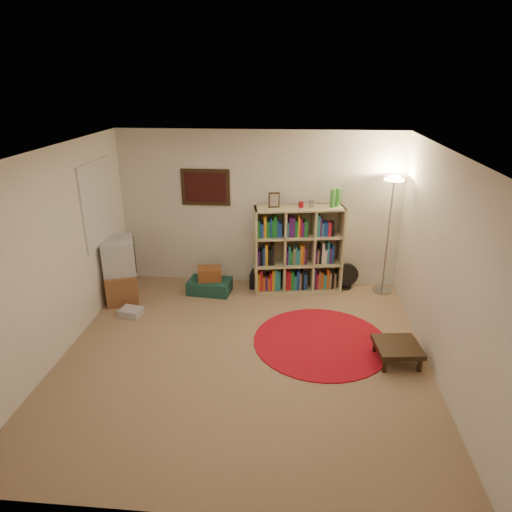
{
  "coord_description": "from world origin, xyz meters",
  "views": [
    {
      "loc": [
        0.58,
        -4.8,
        3.24
      ],
      "look_at": [
        0.1,
        0.6,
        1.1
      ],
      "focal_mm": 32.0,
      "sensor_mm": 36.0,
      "label": 1
    }
  ],
  "objects": [
    {
      "name": "suitcase",
      "position": [
        -0.75,
        1.73,
        0.11
      ],
      "size": [
        0.7,
        0.49,
        0.21
      ],
      "rotation": [
        0.0,
        0.0,
        -0.1
      ],
      "color": "#153C32",
      "rests_on": "ground"
    },
    {
      "name": "floor_fan",
      "position": [
        1.45,
        2.07,
        0.22
      ],
      "size": [
        0.38,
        0.23,
        0.43
      ],
      "rotation": [
        0.0,
        0.0,
        0.18
      ],
      "color": "black",
      "rests_on": "ground"
    },
    {
      "name": "dvd_box",
      "position": [
        -1.75,
        0.88,
        0.05
      ],
      "size": [
        0.34,
        0.3,
        0.1
      ],
      "rotation": [
        0.0,
        0.0,
        -0.18
      ],
      "color": "#BBBBC0",
      "rests_on": "ground"
    },
    {
      "name": "paper_towel",
      "position": [
        0.08,
        2.0,
        0.14
      ],
      "size": [
        0.14,
        0.14,
        0.27
      ],
      "rotation": [
        0.0,
        0.0,
        -0.08
      ],
      "color": "white",
      "rests_on": "ground"
    },
    {
      "name": "floor_lamp",
      "position": [
        2.02,
        2.0,
        1.57
      ],
      "size": [
        0.47,
        0.47,
        1.89
      ],
      "rotation": [
        0.0,
        0.0,
        -0.37
      ],
      "color": "#A4A3A7",
      "rests_on": "ground"
    },
    {
      "name": "bookshelf",
      "position": [
        0.63,
        1.97,
        0.67
      ],
      "size": [
        1.43,
        0.61,
        1.66
      ],
      "rotation": [
        0.0,
        0.0,
        0.16
      ],
      "color": "tan",
      "rests_on": "ground"
    },
    {
      "name": "tv_stand",
      "position": [
        -2.06,
        1.4,
        0.47
      ],
      "size": [
        0.67,
        0.79,
        0.98
      ],
      "rotation": [
        0.0,
        0.0,
        0.36
      ],
      "color": "brown",
      "rests_on": "ground"
    },
    {
      "name": "side_table",
      "position": [
        1.87,
        0.03,
        0.2
      ],
      "size": [
        0.58,
        0.58,
        0.24
      ],
      "rotation": [
        0.0,
        0.0,
        0.12
      ],
      "color": "black",
      "rests_on": "ground"
    },
    {
      "name": "wicker_basket",
      "position": [
        -0.74,
        1.74,
        0.32
      ],
      "size": [
        0.42,
        0.34,
        0.21
      ],
      "rotation": [
        0.0,
        0.0,
        0.23
      ],
      "color": "brown",
      "rests_on": "suitcase"
    },
    {
      "name": "red_rug",
      "position": [
        0.97,
        0.39,
        0.01
      ],
      "size": [
        1.77,
        1.77,
        0.02
      ],
      "color": "maroon",
      "rests_on": "ground"
    },
    {
      "name": "room",
      "position": [
        -0.05,
        0.05,
        1.26
      ],
      "size": [
        4.54,
        4.54,
        2.54
      ],
      "color": "#8D7052",
      "rests_on": "ground"
    },
    {
      "name": "duffel_bag",
      "position": [
        0.07,
        2.01,
        0.13
      ],
      "size": [
        0.39,
        0.33,
        0.25
      ],
      "rotation": [
        0.0,
        0.0,
        -0.08
      ],
      "color": "black",
      "rests_on": "ground"
    }
  ]
}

